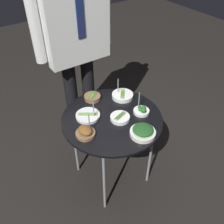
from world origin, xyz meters
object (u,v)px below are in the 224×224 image
object	(u,v)px
bowl_asparagus_front_center	(120,118)
bowl_asparagus_far_rim	(92,97)
serving_cart	(112,122)
bowl_spinach_center	(143,132)
bowl_asparagus_near_rim	(88,116)
bowl_asparagus_back_right	(123,95)
bowl_broccoli_back_left	(142,110)
waiter_figure	(74,28)
bowl_roast_front_left	(85,132)

from	to	relation	value
bowl_asparagus_front_center	bowl_asparagus_far_rim	world-z (taller)	bowl_asparagus_far_rim
serving_cart	bowl_spinach_center	world-z (taller)	bowl_spinach_center
bowl_asparagus_near_rim	bowl_asparagus_front_center	distance (m)	0.23
bowl_spinach_center	bowl_asparagus_far_rim	xyz separation A→B (m)	(-0.07, 0.51, -0.01)
bowl_asparagus_far_rim	bowl_asparagus_front_center	bearing A→B (deg)	-83.17
bowl_asparagus_back_right	bowl_broccoli_back_left	bearing A→B (deg)	-89.94
waiter_figure	bowl_spinach_center	bearing A→B (deg)	-88.55
waiter_figure	bowl_roast_front_left	bearing A→B (deg)	-115.02
serving_cart	bowl_asparagus_far_rim	distance (m)	0.27
bowl_asparagus_far_rim	bowl_spinach_center	bearing A→B (deg)	-82.44
bowl_spinach_center	bowl_asparagus_far_rim	world-z (taller)	bowl_spinach_center
serving_cart	waiter_figure	size ratio (longest dim) A/B	0.41
bowl_asparagus_back_right	waiter_figure	size ratio (longest dim) A/B	0.09
bowl_asparagus_front_center	bowl_broccoli_back_left	xyz separation A→B (m)	(0.17, -0.03, 0.01)
serving_cart	bowl_broccoli_back_left	distance (m)	0.23
bowl_asparagus_near_rim	bowl_roast_front_left	bearing A→B (deg)	-125.18
bowl_asparagus_near_rim	waiter_figure	world-z (taller)	waiter_figure
serving_cart	bowl_asparagus_front_center	world-z (taller)	bowl_asparagus_front_center
bowl_broccoli_back_left	bowl_asparagus_near_rim	bearing A→B (deg)	151.95
bowl_asparagus_front_center	bowl_asparagus_back_right	distance (m)	0.26
bowl_asparagus_near_rim	bowl_broccoli_back_left	xyz separation A→B (m)	(0.34, -0.18, 0.01)
bowl_asparagus_far_rim	waiter_figure	distance (m)	0.53
bowl_broccoli_back_left	bowl_asparagus_far_rim	bearing A→B (deg)	120.99
bowl_asparagus_front_center	bowl_spinach_center	distance (m)	0.21
bowl_roast_front_left	bowl_asparagus_far_rim	size ratio (longest dim) A/B	1.33
bowl_asparagus_front_center	bowl_broccoli_back_left	distance (m)	0.17
serving_cart	bowl_asparagus_far_rim	xyz separation A→B (m)	(-0.00, 0.26, 0.06)
bowl_asparagus_front_center	bowl_asparagus_back_right	bearing A→B (deg)	49.80
bowl_roast_front_left	bowl_broccoli_back_left	size ratio (longest dim) A/B	1.06
waiter_figure	bowl_broccoli_back_left	bearing A→B (deg)	-76.23
bowl_asparagus_near_rim	bowl_spinach_center	bearing A→B (deg)	-60.46
serving_cart	bowl_roast_front_left	distance (m)	0.25
bowl_broccoli_back_left	bowl_spinach_center	bearing A→B (deg)	-127.99
bowl_asparagus_back_right	waiter_figure	world-z (taller)	waiter_figure
bowl_asparagus_back_right	bowl_spinach_center	size ratio (longest dim) A/B	0.97
bowl_broccoli_back_left	waiter_figure	size ratio (longest dim) A/B	0.09
bowl_asparagus_back_right	bowl_broccoli_back_left	distance (m)	0.23
bowl_asparagus_back_right	bowl_broccoli_back_left	xyz separation A→B (m)	(0.00, -0.23, 0.00)
bowl_asparagus_near_rim	waiter_figure	xyz separation A→B (m)	(0.18, 0.46, 0.44)
serving_cart	bowl_spinach_center	distance (m)	0.27
bowl_roast_front_left	waiter_figure	distance (m)	0.79
bowl_asparagus_back_right	bowl_spinach_center	xyz separation A→B (m)	(-0.14, -0.40, 0.01)
bowl_spinach_center	bowl_roast_front_left	bearing A→B (deg)	145.85
serving_cart	bowl_broccoli_back_left	size ratio (longest dim) A/B	4.51
bowl_asparagus_near_rim	bowl_asparagus_back_right	size ratio (longest dim) A/B	1.04
bowl_asparagus_front_center	bowl_roast_front_left	bearing A→B (deg)	179.64
bowl_roast_front_left	serving_cart	bearing A→B (deg)	10.74
serving_cart	bowl_spinach_center	bearing A→B (deg)	-75.21
bowl_asparagus_near_rim	bowl_roast_front_left	size ratio (longest dim) A/B	1.03
serving_cart	bowl_asparagus_near_rim	bearing A→B (deg)	142.69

